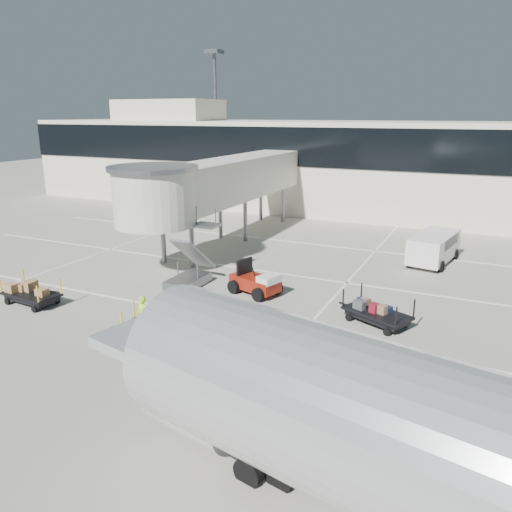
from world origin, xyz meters
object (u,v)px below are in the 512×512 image
object	(u,v)px
minivan	(435,245)
aircraft	(483,473)
suitcase_cart	(376,314)
baggage_tug	(256,282)
ground_worker	(143,315)
belt_loader	(189,201)
box_cart_far	(34,294)
box_cart_near	(160,327)

from	to	relation	value
minivan	aircraft	xyz separation A→B (m)	(3.06, -22.29, 1.49)
suitcase_cart	minivan	size ratio (longest dim) A/B	0.70
minivan	baggage_tug	bearing A→B (deg)	-117.67
ground_worker	belt_loader	bearing A→B (deg)	116.91
box_cart_far	baggage_tug	bearing A→B (deg)	37.20
box_cart_far	belt_loader	world-z (taller)	belt_loader
box_cart_far	aircraft	xyz separation A→B (m)	(19.33, -7.05, 2.05)
box_cart_near	belt_loader	xyz separation A→B (m)	(-14.47, 24.87, 0.21)
box_cart_far	ground_worker	world-z (taller)	ground_worker
suitcase_cart	belt_loader	size ratio (longest dim) A/B	0.86
baggage_tug	box_cart_far	bearing A→B (deg)	-129.69
suitcase_cart	box_cart_near	xyz separation A→B (m)	(-7.49, -5.15, 0.05)
belt_loader	box_cart_far	bearing A→B (deg)	-80.21
suitcase_cart	ground_worker	size ratio (longest dim) A/B	2.24
ground_worker	belt_loader	size ratio (longest dim) A/B	0.38
ground_worker	minivan	size ratio (longest dim) A/B	0.31
baggage_tug	suitcase_cart	size ratio (longest dim) A/B	0.81
suitcase_cart	box_cart_far	size ratio (longest dim) A/B	1.00
belt_loader	ground_worker	bearing A→B (deg)	-67.31
minivan	aircraft	size ratio (longest dim) A/B	0.28
box_cart_near	belt_loader	distance (m)	28.77
ground_worker	baggage_tug	bearing A→B (deg)	67.51
belt_loader	aircraft	distance (m)	40.89
suitcase_cart	aircraft	size ratio (longest dim) A/B	0.19
box_cart_near	minivan	bearing A→B (deg)	44.33
suitcase_cart	ground_worker	world-z (taller)	ground_worker
box_cart_far	ground_worker	distance (m)	6.62
box_cart_far	belt_loader	distance (m)	25.25
ground_worker	aircraft	distance (m)	14.50
box_cart_near	box_cart_far	xyz separation A→B (m)	(-7.60, 0.57, -0.01)
aircraft	minivan	bearing A→B (deg)	110.28
baggage_tug	suitcase_cart	xyz separation A→B (m)	(6.20, -1.14, -0.14)
box_cart_far	minivan	xyz separation A→B (m)	(16.27, 15.24, 0.56)
minivan	belt_loader	bearing A→B (deg)	168.72
suitcase_cart	ground_worker	bearing A→B (deg)	-125.65
box_cart_far	ground_worker	bearing A→B (deg)	1.62
belt_loader	aircraft	world-z (taller)	aircraft
minivan	belt_loader	distance (m)	24.85
aircraft	belt_loader	bearing A→B (deg)	142.36
aircraft	baggage_tug	bearing A→B (deg)	141.75
suitcase_cart	minivan	xyz separation A→B (m)	(1.18, 10.67, 0.60)
baggage_tug	suitcase_cart	bearing A→B (deg)	7.19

